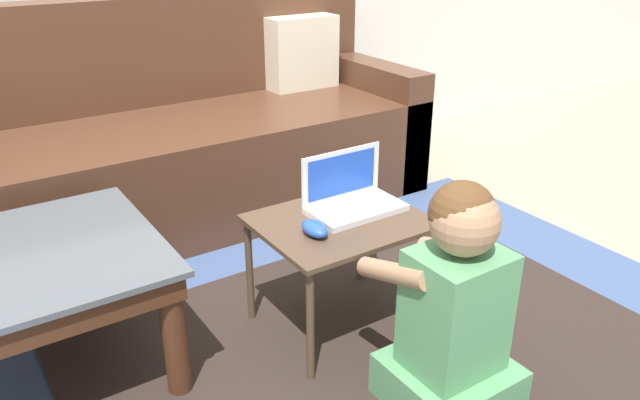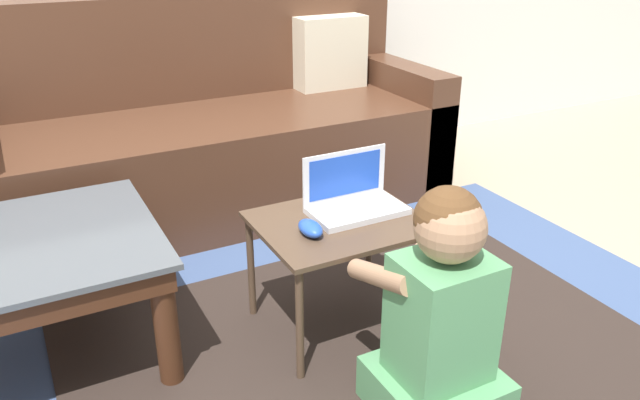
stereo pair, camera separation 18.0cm
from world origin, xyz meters
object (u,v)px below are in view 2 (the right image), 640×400
at_px(laptop_desk, 339,234).
at_px(person_seated, 440,319).
at_px(computer_mouse, 310,228).
at_px(laptop, 354,202).
at_px(couch, 213,138).

bearing_deg(laptop_desk, person_seated, -85.79).
xyz_separation_m(computer_mouse, person_seated, (0.16, -0.43, -0.11)).
relative_size(laptop, person_seated, 0.45).
relative_size(laptop_desk, computer_mouse, 4.75).
distance_m(couch, laptop, 1.14).
bearing_deg(computer_mouse, couch, 85.23).
bearing_deg(laptop, couch, 95.01).
height_order(laptop, computer_mouse, laptop).
height_order(laptop_desk, computer_mouse, computer_mouse).
height_order(couch, computer_mouse, couch).
distance_m(couch, computer_mouse, 1.22).
height_order(couch, person_seated, couch).
bearing_deg(person_seated, couch, 92.03).
height_order(laptop_desk, laptop, laptop).
xyz_separation_m(laptop, computer_mouse, (-0.20, -0.08, -0.01)).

